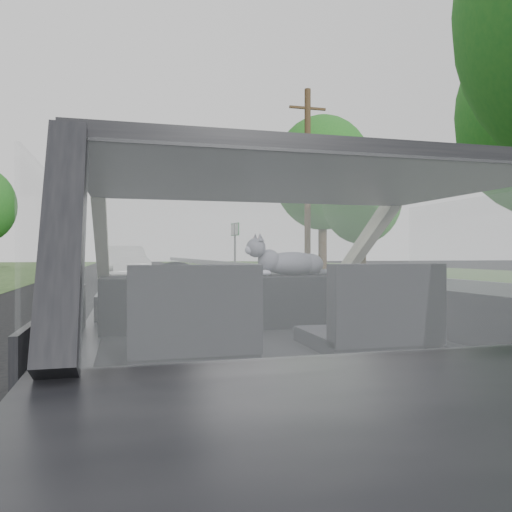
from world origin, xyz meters
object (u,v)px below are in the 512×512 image
cat (292,262)px  utility_pole (308,185)px  subject_car (268,339)px  highway_sign (235,249)px  other_car (123,264)px

cat → utility_pole: size_ratio=0.07×
subject_car → cat: size_ratio=7.18×
cat → subject_car: bearing=-131.1°
subject_car → highway_sign: 23.20m
subject_car → highway_sign: size_ratio=1.48×
other_car → utility_pole: 8.43m
cat → highway_sign: size_ratio=0.21×
subject_car → cat: bearing=62.0°
utility_pole → other_car: bearing=-179.2°
cat → other_car: 17.28m
subject_car → other_car: 17.89m
other_car → highway_sign: (5.53, 4.82, 0.63)m
utility_pole → subject_car: bearing=-111.2°
subject_car → cat: subject_car is taller
highway_sign → utility_pole: 5.88m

